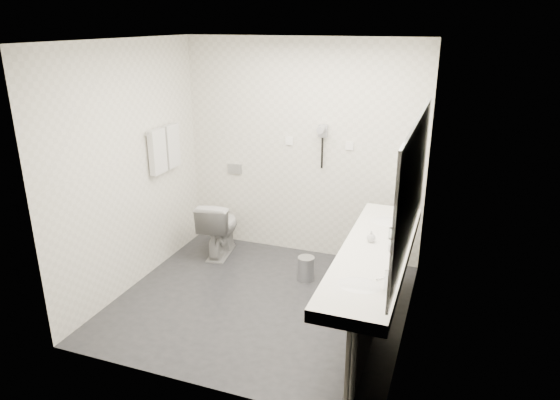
% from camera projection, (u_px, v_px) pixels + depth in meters
% --- Properties ---
extents(floor, '(2.80, 2.80, 0.00)m').
position_uv_depth(floor, '(261.00, 302.00, 5.06)').
color(floor, '#26272B').
rests_on(floor, ground).
extents(ceiling, '(2.80, 2.80, 0.00)m').
position_uv_depth(ceiling, '(257.00, 40.00, 4.22)').
color(ceiling, white).
rests_on(ceiling, wall_back).
extents(wall_back, '(2.80, 0.00, 2.80)m').
position_uv_depth(wall_back, '(302.00, 150.00, 5.79)').
color(wall_back, white).
rests_on(wall_back, floor).
extents(wall_front, '(2.80, 0.00, 2.80)m').
position_uv_depth(wall_front, '(188.00, 237.00, 3.49)').
color(wall_front, white).
rests_on(wall_front, floor).
extents(wall_left, '(0.00, 2.60, 2.60)m').
position_uv_depth(wall_left, '(130.00, 168.00, 5.09)').
color(wall_left, white).
rests_on(wall_left, floor).
extents(wall_right, '(0.00, 2.60, 2.60)m').
position_uv_depth(wall_right, '(416.00, 200.00, 4.19)').
color(wall_right, white).
rests_on(wall_right, floor).
extents(vanity_counter, '(0.55, 2.20, 0.10)m').
position_uv_depth(vanity_counter, '(375.00, 254.00, 4.25)').
color(vanity_counter, white).
rests_on(vanity_counter, floor).
extents(vanity_panel, '(0.03, 2.15, 0.75)m').
position_uv_depth(vanity_panel, '(374.00, 299.00, 4.38)').
color(vanity_panel, gray).
rests_on(vanity_panel, floor).
extents(vanity_post_near, '(0.06, 0.06, 0.75)m').
position_uv_depth(vanity_post_near, '(352.00, 375.00, 3.45)').
color(vanity_post_near, silver).
rests_on(vanity_post_near, floor).
extents(vanity_post_far, '(0.06, 0.06, 0.75)m').
position_uv_depth(vanity_post_far, '(395.00, 251.00, 5.29)').
color(vanity_post_far, silver).
rests_on(vanity_post_far, floor).
extents(mirror, '(0.02, 2.20, 1.05)m').
position_uv_depth(mirror, '(413.00, 184.00, 3.95)').
color(mirror, '#B2BCC6').
rests_on(mirror, wall_right).
extents(basin_near, '(0.40, 0.31, 0.05)m').
position_uv_depth(basin_near, '(359.00, 287.00, 3.66)').
color(basin_near, white).
rests_on(basin_near, vanity_counter).
extents(basin_far, '(0.40, 0.31, 0.05)m').
position_uv_depth(basin_far, '(387.00, 223.00, 4.81)').
color(basin_far, white).
rests_on(basin_far, vanity_counter).
extents(faucet_near, '(0.04, 0.04, 0.15)m').
position_uv_depth(faucet_near, '(387.00, 280.00, 3.57)').
color(faucet_near, silver).
rests_on(faucet_near, vanity_counter).
extents(faucet_far, '(0.04, 0.04, 0.15)m').
position_uv_depth(faucet_far, '(409.00, 217.00, 4.72)').
color(faucet_far, silver).
rests_on(faucet_far, vanity_counter).
extents(soap_bottle_a, '(0.06, 0.06, 0.10)m').
position_uv_depth(soap_bottle_a, '(392.00, 246.00, 4.17)').
color(soap_bottle_a, silver).
rests_on(soap_bottle_a, vanity_counter).
extents(soap_bottle_b, '(0.11, 0.11, 0.10)m').
position_uv_depth(soap_bottle_b, '(371.00, 236.00, 4.36)').
color(soap_bottle_b, silver).
rests_on(soap_bottle_b, vanity_counter).
extents(glass_left, '(0.07, 0.07, 0.10)m').
position_uv_depth(glass_left, '(392.00, 233.00, 4.42)').
color(glass_left, silver).
rests_on(glass_left, vanity_counter).
extents(glass_right, '(0.08, 0.08, 0.12)m').
position_uv_depth(glass_right, '(402.00, 231.00, 4.44)').
color(glass_right, silver).
rests_on(glass_right, vanity_counter).
extents(toilet, '(0.47, 0.72, 0.68)m').
position_uv_depth(toilet, '(220.00, 227.00, 5.99)').
color(toilet, white).
rests_on(toilet, floor).
extents(flush_plate, '(0.18, 0.02, 0.12)m').
position_uv_depth(flush_plate, '(235.00, 169.00, 6.15)').
color(flush_plate, '#B2B5BA').
rests_on(flush_plate, wall_back).
extents(pedal_bin, '(0.20, 0.20, 0.25)m').
position_uv_depth(pedal_bin, '(306.00, 269.00, 5.45)').
color(pedal_bin, '#B2B5BA').
rests_on(pedal_bin, floor).
extents(bin_lid, '(0.18, 0.18, 0.02)m').
position_uv_depth(bin_lid, '(306.00, 258.00, 5.41)').
color(bin_lid, '#B2B5BA').
rests_on(bin_lid, pedal_bin).
extents(towel_rail, '(0.02, 0.62, 0.02)m').
position_uv_depth(towel_rail, '(162.00, 129.00, 5.46)').
color(towel_rail, silver).
rests_on(towel_rail, wall_left).
extents(towel_near, '(0.07, 0.24, 0.48)m').
position_uv_depth(towel_near, '(157.00, 152.00, 5.40)').
color(towel_near, silver).
rests_on(towel_near, towel_rail).
extents(towel_far, '(0.07, 0.24, 0.48)m').
position_uv_depth(towel_far, '(171.00, 146.00, 5.65)').
color(towel_far, silver).
rests_on(towel_far, towel_rail).
extents(dryer_cradle, '(0.10, 0.04, 0.14)m').
position_uv_depth(dryer_cradle, '(323.00, 131.00, 5.60)').
color(dryer_cradle, '#9C9DA2').
rests_on(dryer_cradle, wall_back).
extents(dryer_barrel, '(0.08, 0.14, 0.08)m').
position_uv_depth(dryer_barrel, '(321.00, 129.00, 5.52)').
color(dryer_barrel, '#9C9DA2').
rests_on(dryer_barrel, dryer_cradle).
extents(dryer_cord, '(0.02, 0.02, 0.35)m').
position_uv_depth(dryer_cord, '(322.00, 153.00, 5.67)').
color(dryer_cord, black).
rests_on(dryer_cord, dryer_cradle).
extents(switch_plate_a, '(0.09, 0.02, 0.09)m').
position_uv_depth(switch_plate_a, '(289.00, 141.00, 5.79)').
color(switch_plate_a, white).
rests_on(switch_plate_a, wall_back).
extents(switch_plate_b, '(0.09, 0.02, 0.09)m').
position_uv_depth(switch_plate_b, '(349.00, 146.00, 5.57)').
color(switch_plate_b, white).
rests_on(switch_plate_b, wall_back).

